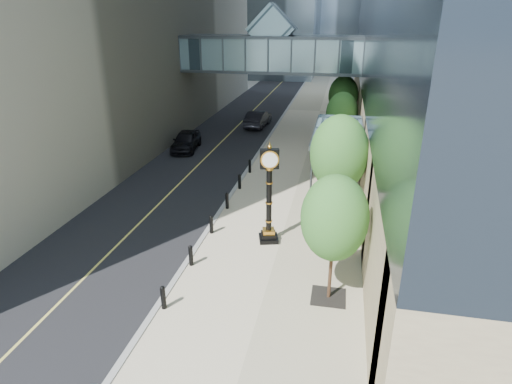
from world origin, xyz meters
TOP-DOWN VIEW (x-y plane):
  - ground at (0.00, 0.00)m, footprint 320.00×320.00m
  - road at (-7.00, 40.00)m, footprint 8.00×180.00m
  - sidewalk at (1.00, 40.00)m, footprint 8.00×180.00m
  - curb at (-3.00, 40.00)m, footprint 0.25×180.00m
  - skywalk at (-3.00, 28.00)m, footprint 17.00×4.20m
  - entrance_canopy at (3.48, 14.00)m, footprint 3.00×8.00m
  - bollard_row at (-2.70, 9.00)m, footprint 0.20×16.20m
  - street_trees at (3.60, 15.70)m, footprint 2.98×28.65m
  - street_clock at (0.39, 7.21)m, footprint 1.16×1.16m
  - pedestrian at (3.79, 13.32)m, footprint 0.68×0.46m
  - car_near at (-9.27, 21.67)m, footprint 2.43×4.95m
  - car_far at (-4.87, 31.06)m, footprint 2.11×5.14m

SIDE VIEW (x-z plane):
  - ground at x=0.00m, z-range 0.00..0.00m
  - road at x=-7.00m, z-range 0.00..0.02m
  - sidewalk at x=1.00m, z-range 0.00..0.06m
  - curb at x=-3.00m, z-range 0.00..0.07m
  - bollard_row at x=-2.70m, z-range 0.06..0.96m
  - car_near at x=-9.27m, z-range 0.02..1.64m
  - car_far at x=-4.87m, z-range 0.02..1.68m
  - pedestrian at x=3.79m, z-range 0.06..1.87m
  - street_clock at x=0.39m, z-range -0.28..4.78m
  - street_trees at x=3.60m, z-range 0.71..6.84m
  - entrance_canopy at x=3.48m, z-range 2.00..6.38m
  - skywalk at x=-3.00m, z-range 4.81..10.61m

